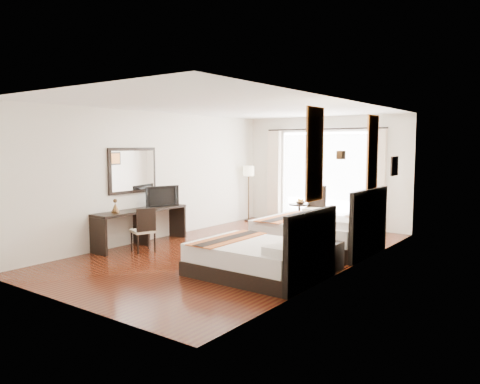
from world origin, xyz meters
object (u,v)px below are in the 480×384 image
Objects in this scene: bed_far at (319,233)px; floor_lamp at (249,175)px; fruit_bowl at (301,203)px; television at (161,196)px; vase at (322,237)px; table_lamp at (328,225)px; window_chair at (315,216)px; bed_near at (260,258)px; desk_chair at (144,238)px; console_desk at (141,227)px; nightstand at (328,256)px; side_table at (299,216)px.

floor_lamp reaches higher than bed_far.
television is at bearing -117.04° from fruit_bowl.
bed_far is 1.67m from vase.
table_lamp is 0.46× the size of television.
floor_lamp reaches higher than vase.
window_chair is (-1.88, 3.18, -0.41)m from table_lamp.
desk_chair is at bearing 178.64° from bed_near.
console_desk reaches higher than vase.
console_desk is 2.81× the size of television.
television is at bearing 177.34° from vase.
console_desk reaches higher than nightstand.
side_table is 2.57× the size of fruit_bowl.
bed_far reaches higher than vase.
console_desk is at bearing -172.40° from nightstand.
console_desk is 4.12m from side_table.
bed_near is 2.79m from desk_chair.
window_chair is at bearing 120.50° from table_lamp.
floor_lamp is (-3.97, 3.52, 0.70)m from vase.
window_chair is (2.05, 3.22, -0.65)m from television.
vase is at bearing -55.76° from side_table.
bed_far is 2.08× the size of window_chair.
television reaches higher than bed_near.
side_table is (-1.54, 1.96, -0.03)m from bed_far.
side_table is (1.61, 3.23, -0.68)m from television.
desk_chair is 3.71× the size of fruit_bowl.
television reaches higher than window_chair.
vase is at bearing 5.30° from console_desk.
nightstand is (0.69, 0.99, -0.06)m from bed_near.
television is 3.87m from window_chair.
television reaches higher than table_lamp.
bed_far is 3.66m from console_desk.
side_table is at bearing 66.63° from console_desk.
nightstand is at bearing -74.57° from television.
side_table is at bearing 124.24° from vase.
floor_lamp is 1.80m from fruit_bowl.
desk_chair is (0.50, -0.39, -0.11)m from console_desk.
table_lamp is at bearing -39.86° from floor_lamp.
table_lamp is at bearing -73.84° from television.
bed_far is 1.53m from nightstand.
desk_chair is at bearing -165.11° from nightstand.
console_desk is 9.34× the size of fruit_bowl.
console_desk is (-3.96, -0.37, -0.19)m from vase.
table_lamp is 0.33× the size of window_chair.
fruit_bowl is (1.17, 4.17, 0.37)m from desk_chair.
side_table is (-2.31, 3.20, -0.44)m from table_lamp.
desk_chair is 4.35m from fruit_bowl.
vase is at bearing 51.14° from bed_near.
bed_near is at bearing -124.89° from nightstand.
floor_lamp is at bearing 147.07° from bed_far.
desk_chair reaches higher than nightstand.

